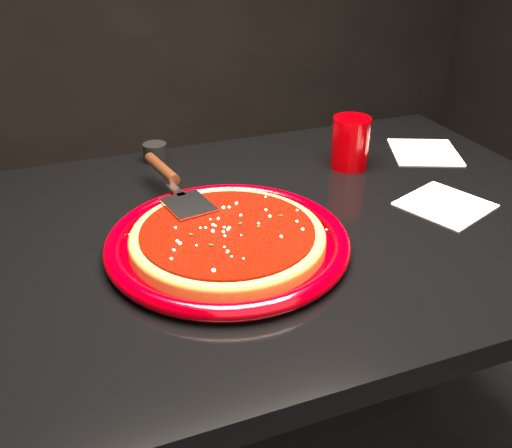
# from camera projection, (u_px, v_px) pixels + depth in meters

# --- Properties ---
(table) EXTENTS (1.20, 0.80, 0.75)m
(table) POSITION_uv_depth(u_px,v_px,m) (264.00, 379.00, 1.18)
(table) COLOR black
(table) RESTS_ON floor
(plate) EXTENTS (0.44, 0.44, 0.03)m
(plate) POSITION_uv_depth(u_px,v_px,m) (228.00, 242.00, 0.91)
(plate) COLOR #7A0005
(plate) RESTS_ON table
(pizza_crust) EXTENTS (0.35, 0.35, 0.02)m
(pizza_crust) POSITION_uv_depth(u_px,v_px,m) (228.00, 240.00, 0.91)
(pizza_crust) COLOR brown
(pizza_crust) RESTS_ON plate
(pizza_crust_rim) EXTENTS (0.35, 0.35, 0.02)m
(pizza_crust_rim) POSITION_uv_depth(u_px,v_px,m) (228.00, 236.00, 0.91)
(pizza_crust_rim) COLOR brown
(pizza_crust_rim) RESTS_ON plate
(pizza_sauce) EXTENTS (0.31, 0.31, 0.01)m
(pizza_sauce) POSITION_uv_depth(u_px,v_px,m) (228.00, 232.00, 0.90)
(pizza_sauce) COLOR #720801
(pizza_sauce) RESTS_ON plate
(parmesan_dusting) EXTENTS (0.27, 0.27, 0.01)m
(parmesan_dusting) POSITION_uv_depth(u_px,v_px,m) (227.00, 228.00, 0.90)
(parmesan_dusting) COLOR #FDF0C3
(parmesan_dusting) RESTS_ON plate
(basil_flecks) EXTENTS (0.25, 0.25, 0.00)m
(basil_flecks) POSITION_uv_depth(u_px,v_px,m) (227.00, 229.00, 0.90)
(basil_flecks) COLOR black
(basil_flecks) RESTS_ON plate
(pizza_server) EXTENTS (0.14, 0.32, 0.02)m
(pizza_server) POSITION_uv_depth(u_px,v_px,m) (175.00, 183.00, 1.03)
(pizza_server) COLOR silver
(pizza_server) RESTS_ON plate
(cup) EXTENTS (0.09, 0.09, 0.11)m
(cup) POSITION_uv_depth(u_px,v_px,m) (350.00, 143.00, 1.18)
(cup) COLOR #890002
(cup) RESTS_ON table
(napkin_a) EXTENTS (0.18, 0.18, 0.00)m
(napkin_a) POSITION_uv_depth(u_px,v_px,m) (445.00, 205.00, 1.05)
(napkin_a) COLOR white
(napkin_a) RESTS_ON table
(napkin_b) EXTENTS (0.19, 0.20, 0.00)m
(napkin_b) POSITION_uv_depth(u_px,v_px,m) (425.00, 152.00, 1.28)
(napkin_b) COLOR white
(napkin_b) RESTS_ON table
(ramekin) EXTENTS (0.06, 0.06, 0.04)m
(ramekin) POSITION_uv_depth(u_px,v_px,m) (155.00, 152.00, 1.23)
(ramekin) COLOR black
(ramekin) RESTS_ON table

